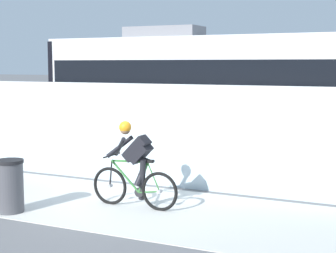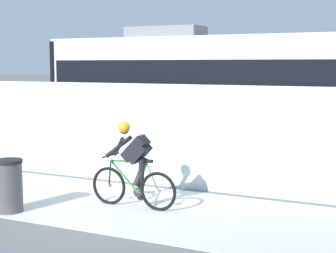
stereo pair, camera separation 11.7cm
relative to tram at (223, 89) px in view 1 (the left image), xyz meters
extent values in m
plane|color=slate|center=(0.21, -6.85, -1.89)|extent=(200.00, 200.00, 0.00)
cube|color=silver|center=(0.21, -6.85, -1.89)|extent=(32.00, 3.20, 0.01)
cube|color=silver|center=(0.21, -5.00, -1.34)|extent=(32.00, 0.05, 1.11)
cube|color=white|center=(0.21, -3.20, -0.82)|extent=(32.00, 0.36, 2.15)
cube|color=#595654|center=(0.21, -0.72, -1.89)|extent=(32.00, 0.08, 0.01)
cube|color=#595654|center=(0.21, 0.72, -1.89)|extent=(32.00, 0.08, 0.01)
cube|color=silver|center=(0.02, 0.00, 0.01)|extent=(11.00, 2.50, 3.10)
cube|color=black|center=(0.02, 0.00, 0.36)|extent=(10.56, 2.54, 1.04)
cube|color=#19599E|center=(0.02, 0.00, -1.36)|extent=(10.78, 2.53, 0.28)
cube|color=slate|center=(-1.96, 0.00, 1.74)|extent=(2.40, 1.10, 0.36)
cube|color=#232326|center=(-3.50, 0.00, -1.53)|extent=(1.40, 1.88, 0.20)
cylinder|color=black|center=(-3.50, -0.72, -1.59)|extent=(0.60, 0.10, 0.60)
cylinder|color=black|center=(-3.50, 0.72, -1.59)|extent=(0.60, 0.10, 0.60)
cube|color=black|center=(-5.43, 0.00, 0.01)|extent=(0.16, 2.54, 2.94)
torus|color=black|center=(0.26, -6.85, -1.53)|extent=(0.72, 0.06, 0.72)
cylinder|color=#99999E|center=(0.26, -6.85, -1.53)|extent=(0.07, 0.10, 0.07)
torus|color=black|center=(1.31, -6.85, -1.53)|extent=(0.72, 0.06, 0.72)
cylinder|color=#99999E|center=(1.31, -6.85, -1.53)|extent=(0.07, 0.10, 0.07)
cylinder|color=#337233|center=(0.59, -6.85, -1.32)|extent=(0.60, 0.04, 0.58)
cylinder|color=#337233|center=(0.97, -6.85, -1.30)|extent=(0.22, 0.04, 0.59)
cylinder|color=#337233|center=(0.68, -6.85, -1.03)|extent=(0.76, 0.04, 0.07)
cylinder|color=#337233|center=(1.09, -6.85, -1.56)|extent=(0.43, 0.03, 0.09)
cylinder|color=#337233|center=(1.18, -6.85, -1.27)|extent=(0.27, 0.02, 0.53)
cylinder|color=black|center=(0.28, -6.85, -1.29)|extent=(0.08, 0.03, 0.49)
cube|color=black|center=(1.06, -6.85, -0.99)|extent=(0.24, 0.10, 0.05)
cylinder|color=black|center=(0.31, -6.85, -0.94)|extent=(0.03, 0.58, 0.03)
cylinder|color=#262628|center=(0.88, -6.85, -1.59)|extent=(0.18, 0.02, 0.18)
cube|color=black|center=(0.84, -6.85, -0.78)|extent=(0.50, 0.28, 0.51)
cube|color=black|center=(0.93, -6.85, -0.87)|extent=(0.38, 0.30, 0.38)
sphere|color=#997051|center=(0.60, -6.85, -0.43)|extent=(0.20, 0.20, 0.20)
sphere|color=orange|center=(0.60, -6.85, -0.40)|extent=(0.23, 0.23, 0.23)
cylinder|color=black|center=(0.48, -6.85, -0.77)|extent=(0.44, 0.41, 0.41)
cylinder|color=black|center=(0.48, -6.85, -0.77)|extent=(0.44, 0.41, 0.41)
cylinder|color=black|center=(0.95, -6.85, -1.35)|extent=(0.29, 0.33, 0.80)
cylinder|color=black|center=(0.95, -6.85, -1.21)|extent=(0.29, 0.33, 0.54)
cylinder|color=#47474C|center=(-1.06, -8.10, -1.44)|extent=(0.48, 0.48, 0.90)
cylinder|color=black|center=(-1.06, -8.10, -0.96)|extent=(0.51, 0.51, 0.06)
camera|label=1|loc=(5.59, -15.39, 0.75)|focal=57.83mm
camera|label=2|loc=(5.69, -15.34, 0.75)|focal=57.83mm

